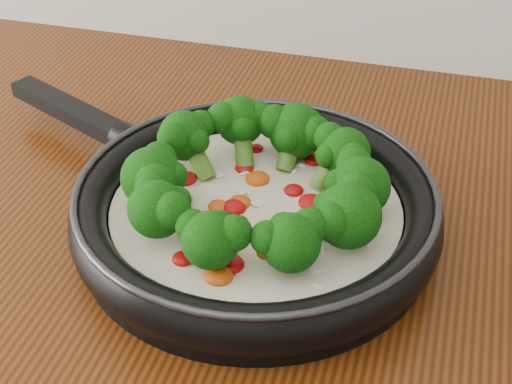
# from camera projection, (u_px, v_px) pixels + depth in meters

# --- Properties ---
(skillet) EXTENTS (0.54, 0.44, 0.09)m
(skillet) POSITION_uv_depth(u_px,v_px,m) (255.00, 204.00, 0.68)
(skillet) COLOR black
(skillet) RESTS_ON counter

